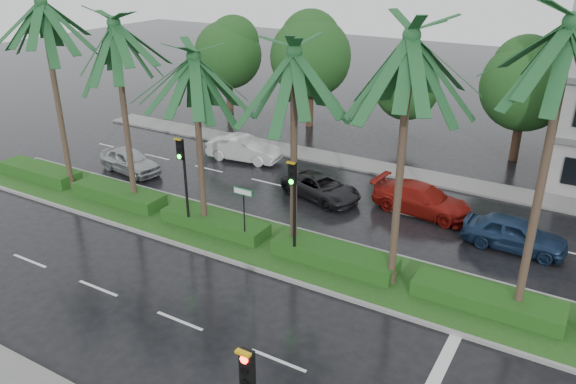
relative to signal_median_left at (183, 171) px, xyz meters
The scene contains 15 objects.
ground 5.01m from the signal_median_left, ahead, with size 120.00×120.00×0.00m, color black.
far_sidewalk 12.71m from the signal_median_left, 71.13° to the left, with size 40.00×2.00×0.12m, color slate.
median 5.00m from the signal_median_left, ahead, with size 36.00×4.00×0.15m.
hedge 4.79m from the signal_median_left, ahead, with size 35.20×1.40×0.60m.
lane_markings 7.68m from the signal_median_left, ahead, with size 34.00×13.06×0.01m.
palm_row 6.02m from the signal_median_left, 14.63° to the left, with size 26.30×4.20×10.63m.
signal_median_left is the anchor object (origin of this frame).
signal_median_right 5.50m from the signal_median_left, ahead, with size 0.34×0.42×4.36m.
street_sign 3.13m from the signal_median_left, ahead, with size 0.95×0.09×2.60m.
bg_trees 17.98m from the signal_median_left, 75.23° to the left, with size 33.33×5.61×8.10m.
car_silver 8.88m from the signal_median_left, 151.61° to the left, with size 4.11×1.65×1.40m, color #A9ACB0.
car_white 9.73m from the signal_median_left, 108.78° to the left, with size 4.45×1.55×1.47m, color silver.
car_darkgrey 7.65m from the signal_median_left, 61.24° to the left, with size 4.41×2.03×1.22m, color black.
car_red 11.43m from the signal_median_left, 40.62° to the left, with size 4.90×1.99×1.42m, color maroon.
car_blue 14.43m from the signal_median_left, 24.21° to the left, with size 4.26×1.71×1.45m, color navy.
Camera 1 is at (11.31, -16.89, 11.95)m, focal length 35.00 mm.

